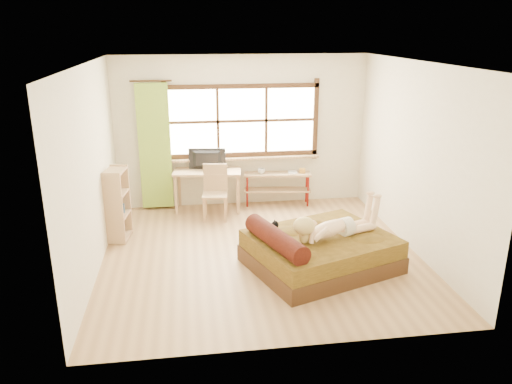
{
  "coord_description": "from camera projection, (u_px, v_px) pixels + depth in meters",
  "views": [
    {
      "loc": [
        -0.99,
        -6.54,
        3.14
      ],
      "look_at": [
        -0.04,
        0.2,
        0.88
      ],
      "focal_mm": 35.0,
      "sensor_mm": 36.0,
      "label": 1
    }
  ],
  "objects": [
    {
      "name": "monitor",
      "position": [
        207.0,
        160.0,
        8.77
      ],
      "size": [
        0.66,
        0.17,
        0.37
      ],
      "primitive_type": "imported",
      "rotation": [
        0.0,
        0.0,
        3.01
      ],
      "color": "black",
      "rests_on": "desk"
    },
    {
      "name": "window",
      "position": [
        242.0,
        123.0,
        8.88
      ],
      "size": [
        2.8,
        0.16,
        1.46
      ],
      "color": "#FFEDBF",
      "rests_on": "wall_back"
    },
    {
      "name": "wall_right",
      "position": [
        416.0,
        158.0,
        7.14
      ],
      "size": [
        0.0,
        4.5,
        4.5
      ],
      "primitive_type": "plane",
      "rotation": [
        1.57,
        0.0,
        -1.57
      ],
      "color": "silver",
      "rests_on": "floor"
    },
    {
      "name": "kitten",
      "position": [
        268.0,
        228.0,
        6.7
      ],
      "size": [
        0.3,
        0.2,
        0.22
      ],
      "primitive_type": null,
      "rotation": [
        0.0,
        0.0,
        0.35
      ],
      "color": "black",
      "rests_on": "bed"
    },
    {
      "name": "pipe_shelf",
      "position": [
        278.0,
        181.0,
        9.15
      ],
      "size": [
        1.24,
        0.45,
        0.69
      ],
      "rotation": [
        0.0,
        0.0,
        -0.12
      ],
      "color": "#A08857",
      "rests_on": "floor"
    },
    {
      "name": "chair",
      "position": [
        215.0,
        189.0,
        8.52
      ],
      "size": [
        0.46,
        0.46,
        0.92
      ],
      "rotation": [
        0.0,
        0.0,
        -0.13
      ],
      "color": "#A08857",
      "rests_on": "floor"
    },
    {
      "name": "bookshelf",
      "position": [
        118.0,
        204.0,
        7.61
      ],
      "size": [
        0.34,
        0.52,
        1.12
      ],
      "rotation": [
        0.0,
        0.0,
        -0.14
      ],
      "color": "#A08857",
      "rests_on": "floor"
    },
    {
      "name": "wall_left",
      "position": [
        91.0,
        170.0,
        6.54
      ],
      "size": [
        0.0,
        4.5,
        4.5
      ],
      "primitive_type": "plane",
      "rotation": [
        1.57,
        0.0,
        1.57
      ],
      "color": "silver",
      "rests_on": "floor"
    },
    {
      "name": "woman",
      "position": [
        334.0,
        218.0,
        6.62
      ],
      "size": [
        1.33,
        0.78,
        0.55
      ],
      "primitive_type": null,
      "rotation": [
        0.0,
        0.0,
        0.35
      ],
      "color": "beige",
      "rests_on": "bed"
    },
    {
      "name": "cup",
      "position": [
        261.0,
        171.0,
        9.05
      ],
      "size": [
        0.14,
        0.14,
        0.1
      ],
      "primitive_type": "imported",
      "rotation": [
        0.0,
        0.0,
        -0.12
      ],
      "color": "gray",
      "rests_on": "pipe_shelf"
    },
    {
      "name": "wall_back",
      "position": [
        242.0,
        132.0,
        8.96
      ],
      "size": [
        4.5,
        0.0,
        4.5
      ],
      "primitive_type": "plane",
      "rotation": [
        1.57,
        0.0,
        0.0
      ],
      "color": "silver",
      "rests_on": "floor"
    },
    {
      "name": "wall_front",
      "position": [
        296.0,
        226.0,
        4.73
      ],
      "size": [
        4.5,
        0.0,
        4.5
      ],
      "primitive_type": "plane",
      "rotation": [
        -1.57,
        0.0,
        0.0
      ],
      "color": "silver",
      "rests_on": "floor"
    },
    {
      "name": "floor",
      "position": [
        260.0,
        254.0,
        7.27
      ],
      "size": [
        4.5,
        4.5,
        0.0
      ],
      "primitive_type": "plane",
      "color": "#9E754C",
      "rests_on": "ground"
    },
    {
      "name": "curtain",
      "position": [
        155.0,
        147.0,
        8.7
      ],
      "size": [
        0.55,
        0.1,
        2.2
      ],
      "primitive_type": "cube",
      "color": "olive",
      "rests_on": "wall_back"
    },
    {
      "name": "book",
      "position": [
        288.0,
        172.0,
        9.13
      ],
      "size": [
        0.19,
        0.24,
        0.02
      ],
      "primitive_type": "imported",
      "rotation": [
        0.0,
        0.0,
        -0.12
      ],
      "color": "gray",
      "rests_on": "pipe_shelf"
    },
    {
      "name": "ceiling",
      "position": [
        261.0,
        63.0,
        6.42
      ],
      "size": [
        4.5,
        4.5,
        0.0
      ],
      "primitive_type": "plane",
      "rotation": [
        3.14,
        0.0,
        0.0
      ],
      "color": "white",
      "rests_on": "wall_back"
    },
    {
      "name": "desk",
      "position": [
        207.0,
        176.0,
        8.81
      ],
      "size": [
        1.24,
        0.69,
        0.74
      ],
      "rotation": [
        0.0,
        0.0,
        -0.13
      ],
      "color": "#A08857",
      "rests_on": "floor"
    },
    {
      "name": "bed",
      "position": [
        318.0,
        251.0,
        6.78
      ],
      "size": [
        2.22,
        2.0,
        0.69
      ],
      "rotation": [
        0.0,
        0.0,
        0.35
      ],
      "color": "#382310",
      "rests_on": "floor"
    }
  ]
}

